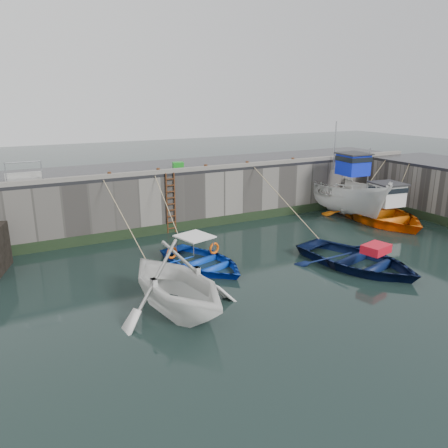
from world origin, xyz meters
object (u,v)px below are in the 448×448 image
boat_near_navy (357,266)px  bollard_a (109,175)px  ladder (171,203)px  boat_far_orange (379,213)px  boat_near_white (177,309)px  bollard_e (293,160)px  fish_crate (178,165)px  boat_far_white (344,195)px  bollard_d (247,164)px  bollard_b (158,171)px  bollard_c (206,167)px  boat_near_blue (203,266)px

boat_near_navy → bollard_a: bollard_a is taller
ladder → boat_far_orange: boat_far_orange is taller
ladder → boat_near_white: bearing=-110.4°
boat_near_white → bollard_e: bollard_e is taller
boat_near_white → boat_far_orange: (14.56, 4.83, 0.45)m
ladder → fish_crate: fish_crate is taller
boat_near_navy → bollard_e: (2.81, 8.55, 3.30)m
bollard_e → boat_far_orange: bearing=-47.2°
boat_far_white → bollard_d: size_ratio=27.22×
bollard_a → bollard_b: size_ratio=1.00×
bollard_d → bollard_b: bearing=180.0°
fish_crate → bollard_e: 6.98m
bollard_b → bollard_c: same height
bollard_a → bollard_e: same height
boat_near_blue → bollard_b: bollard_b is taller
ladder → boat_near_blue: bearing=-96.8°
bollard_c → boat_near_navy: bearing=-70.7°
boat_far_orange → boat_far_white: bearing=117.2°
bollard_e → fish_crate: bearing=168.4°
ladder → bollard_d: bollard_d is taller
fish_crate → bollard_e: bearing=-0.8°
boat_near_navy → boat_far_orange: boat_far_orange is taller
bollard_d → ladder: bearing=-176.0°
bollard_d → bollard_c: bearing=180.0°
boat_near_white → boat_far_white: bearing=17.1°
fish_crate → boat_far_white: bearing=-6.9°
boat_far_orange → bollard_a: bearing=173.2°
fish_crate → boat_near_blue: bearing=-93.7°
boat_near_navy → boat_far_white: boat_far_white is taller
boat_near_white → bollard_b: size_ratio=18.34×
boat_near_navy → ladder: bearing=109.2°
ladder → bollard_a: (-3.00, 0.34, 1.71)m
fish_crate → bollard_d: (3.64, -1.40, -0.01)m
bollard_e → ladder: bearing=-177.6°
bollard_b → boat_near_white: bearing=-106.6°
fish_crate → bollard_c: fish_crate is taller
boat_far_orange → bollard_d: boat_far_orange is taller
bollard_c → boat_far_orange: bearing=-22.1°
bollard_b → fish_crate: bearing=40.2°
bollard_a → boat_far_white: bearing=-6.8°
bollard_d → bollard_e: (3.20, 0.00, 0.00)m
bollard_e → boat_near_blue: bearing=-147.7°
boat_near_blue → bollard_b: size_ratio=16.16×
fish_crate → bollard_d: fish_crate is taller
boat_far_white → bollard_a: 14.01m
boat_near_white → bollard_a: size_ratio=18.34×
boat_near_white → bollard_e: bearing=28.2°
boat_near_navy → boat_near_blue: bearing=138.8°
bollard_b → bollard_d: same height
boat_near_navy → fish_crate: fish_crate is taller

